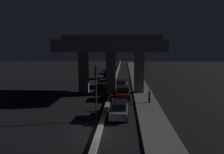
{
  "coord_description": "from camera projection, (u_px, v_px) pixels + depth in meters",
  "views": [
    {
      "loc": [
        2.17,
        -17.64,
        7.33
      ],
      "look_at": [
        -0.22,
        23.69,
        1.74
      ],
      "focal_mm": 35.0,
      "sensor_mm": 36.0,
      "label": 1
    }
  ],
  "objects": [
    {
      "name": "car_dark_blue_third_oncoming",
      "position": [
        110.0,
        71.0,
        61.88
      ],
      "size": [
        2.13,
        4.38,
        1.41
      ],
      "rotation": [
        0.0,
        0.0,
        -1.62
      ],
      "color": "#141938",
      "rests_on": "ground_plane"
    },
    {
      "name": "traffic_light_left_of_median",
      "position": [
        96.0,
        83.0,
        21.72
      ],
      "size": [
        0.3,
        0.49,
        5.64
      ],
      "color": "black",
      "rests_on": "ground_plane"
    },
    {
      "name": "car_dark_red_second",
      "position": [
        123.0,
        92.0,
        31.33
      ],
      "size": [
        2.14,
        4.53,
        1.85
      ],
      "rotation": [
        0.0,
        0.0,
        1.59
      ],
      "color": "#591414",
      "rests_on": "ground_plane"
    },
    {
      "name": "car_black_second_oncoming",
      "position": [
        108.0,
        74.0,
        51.71
      ],
      "size": [
        2.08,
        4.63,
        1.93
      ],
      "rotation": [
        0.0,
        0.0,
        -1.6
      ],
      "color": "black",
      "rests_on": "ground_plane"
    },
    {
      "name": "ground_plane",
      "position": [
        99.0,
        134.0,
        18.56
      ],
      "size": [
        200.0,
        200.0,
        0.0
      ],
      "primitive_type": "plane",
      "color": "black"
    },
    {
      "name": "sidewalk_right",
      "position": [
        138.0,
        82.0,
        45.96
      ],
      "size": [
        2.99,
        126.0,
        0.14
      ],
      "primitive_type": "cube",
      "color": "#5B5956",
      "rests_on": "ground_plane"
    },
    {
      "name": "pedestrian_on_sidewalk",
      "position": [
        150.0,
        96.0,
        28.67
      ],
      "size": [
        0.34,
        0.34,
        1.7
      ],
      "color": "black",
      "rests_on": "sidewalk_right"
    },
    {
      "name": "car_grey_lead",
      "position": [
        119.0,
        109.0,
        22.9
      ],
      "size": [
        2.04,
        4.5,
        1.73
      ],
      "rotation": [
        0.0,
        0.0,
        1.53
      ],
      "color": "#515459",
      "rests_on": "ground_plane"
    },
    {
      "name": "motorcycle_blue_filtering_near",
      "position": [
        113.0,
        105.0,
        25.62
      ],
      "size": [
        0.33,
        1.81,
        1.44
      ],
      "rotation": [
        0.0,
        0.0,
        1.62
      ],
      "color": "black",
      "rests_on": "ground_plane"
    },
    {
      "name": "motorcycle_red_filtering_mid",
      "position": [
        115.0,
        92.0,
        33.54
      ],
      "size": [
        0.32,
        1.78,
        1.42
      ],
      "rotation": [
        0.0,
        0.0,
        1.57
      ],
      "color": "black",
      "rests_on": "ground_plane"
    },
    {
      "name": "elevated_overpass",
      "position": [
        111.0,
        49.0,
        34.82
      ],
      "size": [
        16.09,
        10.63,
        9.35
      ],
      "color": "#5B5956",
      "rests_on": "ground_plane"
    },
    {
      "name": "car_silver_fourth_oncoming",
      "position": [
        113.0,
        68.0,
        70.95
      ],
      "size": [
        1.9,
        4.57,
        1.47
      ],
      "rotation": [
        0.0,
        0.0,
        -1.57
      ],
      "color": "gray",
      "rests_on": "ground_plane"
    },
    {
      "name": "car_grey_third",
      "position": [
        122.0,
        85.0,
        37.94
      ],
      "size": [
        2.08,
        4.84,
        1.74
      ],
      "rotation": [
        0.0,
        0.0,
        1.52
      ],
      "color": "#515459",
      "rests_on": "ground_plane"
    },
    {
      "name": "street_lamp",
      "position": [
        134.0,
        61.0,
        43.69
      ],
      "size": [
        2.36,
        0.32,
        7.95
      ],
      "color": "#2D2D30",
      "rests_on": "ground_plane"
    },
    {
      "name": "median_divider",
      "position": [
        116.0,
        77.0,
        53.17
      ],
      "size": [
        0.5,
        126.0,
        0.21
      ],
      "primitive_type": "cube",
      "color": "gray",
      "rests_on": "ground_plane"
    },
    {
      "name": "car_dark_green_lead_oncoming",
      "position": [
        103.0,
        83.0,
        40.77
      ],
      "size": [
        1.9,
        4.48,
        1.44
      ],
      "rotation": [
        0.0,
        0.0,
        -1.57
      ],
      "color": "black",
      "rests_on": "ground_plane"
    },
    {
      "name": "motorcycle_black_filtering_far",
      "position": [
        117.0,
        82.0,
        42.31
      ],
      "size": [
        0.32,
        1.87,
        1.45
      ],
      "rotation": [
        0.0,
        0.0,
        1.56
      ],
      "color": "black",
      "rests_on": "ground_plane"
    }
  ]
}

